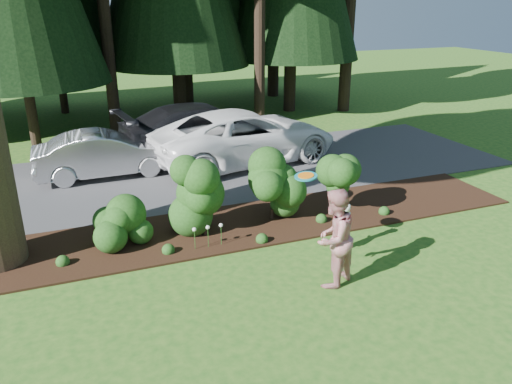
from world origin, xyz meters
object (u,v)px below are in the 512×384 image
car_dark_suv (204,128)px  adult (334,238)px  frisbee (306,176)px  car_white_suv (245,136)px  child (344,227)px  car_silver_wagon (106,154)px

car_dark_suv → adult: bearing=171.4°
adult → frisbee: (-0.06, 1.11, 0.88)m
car_white_suv → child: (-0.15, -6.69, -0.35)m
car_dark_suv → adult: adult is taller
frisbee → child: bearing=1.0°
car_white_suv → adult: (-1.07, -7.82, 0.07)m
car_silver_wagon → child: (4.31, -6.89, -0.17)m
child → car_white_suv: bearing=-101.4°
car_white_suv → car_dark_suv: (-0.97, 1.59, -0.01)m
car_silver_wagon → frisbee: (3.33, -6.91, 1.12)m
child → adult: 1.51m
car_white_suv → child: car_white_suv is taller
child → frisbee: bearing=-9.1°
adult → frisbee: bearing=-116.6°
child → car_dark_suv: bearing=-94.5°
car_white_suv → frisbee: frisbee is taller
frisbee → adult: bearing=-86.9°
car_white_suv → frisbee: bearing=161.4°
child → adult: bearing=40.9°
car_dark_suv → child: (0.81, -8.28, -0.34)m
car_dark_suv → frisbee: size_ratio=12.80×
adult → car_white_suv: bearing=-127.5°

